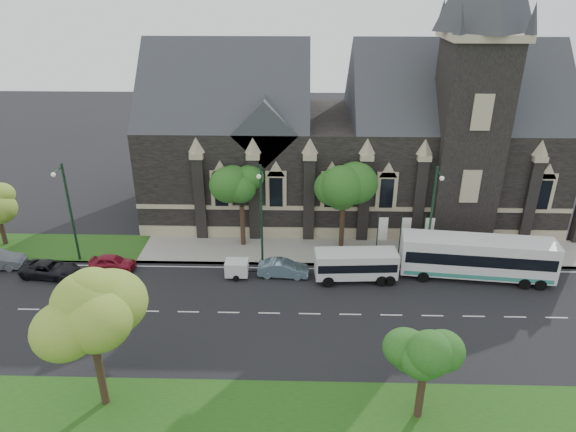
{
  "coord_description": "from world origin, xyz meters",
  "views": [
    {
      "loc": [
        -0.76,
        -31.36,
        22.53
      ],
      "look_at": [
        -1.76,
        6.0,
        5.14
      ],
      "focal_mm": 32.11,
      "sensor_mm": 36.0,
      "label": 1
    }
  ],
  "objects_px": {
    "tree_walk_right": "(346,187)",
    "tree_walk_left": "(244,187)",
    "sedan": "(283,268)",
    "banner_flag_left": "(381,231)",
    "banner_flag_right": "(427,232)",
    "street_lamp_mid": "(261,210)",
    "shuttle_bus": "(356,264)",
    "tree_park_near": "(94,309)",
    "street_lamp_near": "(432,212)",
    "car_far_red": "(113,262)",
    "street_lamp_far": "(69,208)",
    "tour_coach": "(477,257)",
    "banner_flag_center": "(404,231)",
    "box_trailer": "(237,268)",
    "tree_park_east": "(429,348)",
    "car_far_black": "(50,269)"
  },
  "relations": [
    {
      "from": "street_lamp_near",
      "to": "sedan",
      "type": "relative_size",
      "value": 2.14
    },
    {
      "from": "tree_walk_right",
      "to": "box_trailer",
      "type": "xyz_separation_m",
      "value": [
        -9.16,
        -5.66,
        -4.99
      ]
    },
    {
      "from": "tour_coach",
      "to": "box_trailer",
      "type": "height_order",
      "value": "tour_coach"
    },
    {
      "from": "street_lamp_far",
      "to": "banner_flag_center",
      "type": "relative_size",
      "value": 2.25
    },
    {
      "from": "tree_park_near",
      "to": "tree_walk_right",
      "type": "xyz_separation_m",
      "value": [
        14.98,
        19.48,
        -0.6
      ]
    },
    {
      "from": "banner_flag_center",
      "to": "banner_flag_right",
      "type": "distance_m",
      "value": 2.0
    },
    {
      "from": "tour_coach",
      "to": "tree_walk_left",
      "type": "bearing_deg",
      "value": 171.01
    },
    {
      "from": "banner_flag_left",
      "to": "sedan",
      "type": "distance_m",
      "value": 9.35
    },
    {
      "from": "car_far_red",
      "to": "tree_walk_right",
      "type": "bearing_deg",
      "value": -73.0
    },
    {
      "from": "tree_park_east",
      "to": "shuttle_bus",
      "type": "height_order",
      "value": "tree_park_east"
    },
    {
      "from": "tree_park_near",
      "to": "banner_flag_center",
      "type": "relative_size",
      "value": 2.14
    },
    {
      "from": "street_lamp_near",
      "to": "street_lamp_mid",
      "type": "relative_size",
      "value": 1.0
    },
    {
      "from": "street_lamp_far",
      "to": "tree_walk_left",
      "type": "bearing_deg",
      "value": 14.26
    },
    {
      "from": "sedan",
      "to": "shuttle_bus",
      "type": "bearing_deg",
      "value": -90.88
    },
    {
      "from": "street_lamp_far",
      "to": "banner_flag_center",
      "type": "bearing_deg",
      "value": 3.86
    },
    {
      "from": "car_far_red",
      "to": "banner_flag_right",
      "type": "bearing_deg",
      "value": -80.03
    },
    {
      "from": "banner_flag_left",
      "to": "box_trailer",
      "type": "bearing_deg",
      "value": -162.1
    },
    {
      "from": "tree_park_east",
      "to": "tree_walk_right",
      "type": "xyz_separation_m",
      "value": [
        -2.96,
        20.04,
        1.2
      ]
    },
    {
      "from": "shuttle_bus",
      "to": "sedan",
      "type": "distance_m",
      "value": 5.99
    },
    {
      "from": "car_far_red",
      "to": "sedan",
      "type": "bearing_deg",
      "value": -89.16
    },
    {
      "from": "tree_park_near",
      "to": "tour_coach",
      "type": "height_order",
      "value": "tree_park_near"
    },
    {
      "from": "tree_walk_right",
      "to": "banner_flag_center",
      "type": "bearing_deg",
      "value": -18.64
    },
    {
      "from": "tree_walk_left",
      "to": "banner_flag_right",
      "type": "bearing_deg",
      "value": -6.04
    },
    {
      "from": "tree_park_near",
      "to": "box_trailer",
      "type": "bearing_deg",
      "value": 67.14
    },
    {
      "from": "tree_park_east",
      "to": "car_far_black",
      "type": "relative_size",
      "value": 1.33
    },
    {
      "from": "tree_park_near",
      "to": "tree_walk_right",
      "type": "relative_size",
      "value": 1.1
    },
    {
      "from": "street_lamp_near",
      "to": "car_far_red",
      "type": "xyz_separation_m",
      "value": [
        -26.59,
        -1.13,
        -4.46
      ]
    },
    {
      "from": "tree_walk_left",
      "to": "sedan",
      "type": "height_order",
      "value": "tree_walk_left"
    },
    {
      "from": "tree_walk_left",
      "to": "car_far_black",
      "type": "bearing_deg",
      "value": -158.98
    },
    {
      "from": "street_lamp_mid",
      "to": "sedan",
      "type": "relative_size",
      "value": 2.14
    },
    {
      "from": "tree_walk_right",
      "to": "tree_walk_left",
      "type": "distance_m",
      "value": 9.01
    },
    {
      "from": "tree_park_near",
      "to": "sedan",
      "type": "bearing_deg",
      "value": 55.56
    },
    {
      "from": "banner_flag_left",
      "to": "banner_flag_right",
      "type": "relative_size",
      "value": 1.0
    },
    {
      "from": "tree_walk_right",
      "to": "banner_flag_right",
      "type": "distance_m",
      "value": 8.05
    },
    {
      "from": "tree_park_near",
      "to": "box_trailer",
      "type": "xyz_separation_m",
      "value": [
        5.83,
        13.82,
        -5.59
      ]
    },
    {
      "from": "street_lamp_near",
      "to": "car_far_black",
      "type": "distance_m",
      "value": 31.79
    },
    {
      "from": "tree_park_near",
      "to": "sedan",
      "type": "relative_size",
      "value": 2.04
    },
    {
      "from": "banner_flag_center",
      "to": "box_trailer",
      "type": "relative_size",
      "value": 1.47
    },
    {
      "from": "tree_walk_right",
      "to": "banner_flag_right",
      "type": "height_order",
      "value": "tree_walk_right"
    },
    {
      "from": "tree_park_near",
      "to": "tree_walk_right",
      "type": "height_order",
      "value": "tree_park_near"
    },
    {
      "from": "street_lamp_mid",
      "to": "box_trailer",
      "type": "bearing_deg",
      "value": -133.55
    },
    {
      "from": "tree_walk_left",
      "to": "car_far_black",
      "type": "distance_m",
      "value": 17.45
    },
    {
      "from": "street_lamp_far",
      "to": "tour_coach",
      "type": "distance_m",
      "value": 33.81
    },
    {
      "from": "tree_walk_left",
      "to": "car_far_red",
      "type": "relative_size",
      "value": 1.99
    },
    {
      "from": "street_lamp_mid",
      "to": "shuttle_bus",
      "type": "bearing_deg",
      "value": -16.02
    },
    {
      "from": "tree_park_east",
      "to": "shuttle_bus",
      "type": "distance_m",
      "value": 14.72
    },
    {
      "from": "tree_walk_right",
      "to": "car_far_black",
      "type": "distance_m",
      "value": 25.84
    },
    {
      "from": "box_trailer",
      "to": "car_far_red",
      "type": "height_order",
      "value": "box_trailer"
    },
    {
      "from": "tree_park_east",
      "to": "tour_coach",
      "type": "xyz_separation_m",
      "value": [
        7.44,
        14.78,
        -2.7
      ]
    },
    {
      "from": "tree_park_east",
      "to": "sedan",
      "type": "distance_m",
      "value": 17.26
    }
  ]
}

